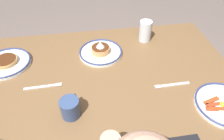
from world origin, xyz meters
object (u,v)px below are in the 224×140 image
drinking_glass (145,32)px  fork_far (43,87)px  plate_near_main (101,51)px  fork_near (172,85)px  plate_center_pancakes (6,63)px  coffee_mug (70,107)px  plate_far_companion (224,104)px

drinking_glass → fork_far: bearing=28.4°
plate_near_main → fork_near: size_ratio=1.38×
drinking_glass → plate_center_pancakes: bearing=8.3°
drinking_glass → fork_far: (0.63, 0.34, -0.06)m
plate_near_main → fork_far: size_ratio=1.36×
coffee_mug → fork_far: 0.24m
plate_near_main → fork_far: plate_near_main is taller
plate_center_pancakes → drinking_glass: drinking_glass is taller
plate_near_main → coffee_mug: bearing=66.9°
coffee_mug → fork_far: coffee_mug is taller
plate_near_main → coffee_mug: coffee_mug is taller
coffee_mug → fork_far: (0.14, -0.19, -0.05)m
plate_near_main → coffee_mug: size_ratio=2.27×
plate_far_companion → drinking_glass: (0.22, -0.60, 0.05)m
plate_near_main → coffee_mug: 0.47m
plate_near_main → fork_far: 0.40m
fork_near → plate_far_companion: bearing=139.1°
plate_center_pancakes → drinking_glass: bearing=-171.7°
plate_far_companion → fork_near: plate_far_companion is taller
plate_near_main → drinking_glass: bearing=-160.6°
plate_far_companion → fork_near: (0.19, -0.17, -0.01)m
plate_near_main → fork_near: plate_near_main is taller
coffee_mug → fork_near: (-0.52, -0.10, -0.05)m
plate_center_pancakes → fork_near: (-0.89, 0.31, -0.01)m
plate_near_main → plate_center_pancakes: bearing=1.9°
plate_center_pancakes → coffee_mug: coffee_mug is taller
coffee_mug → plate_near_main: bearing=-113.1°
plate_far_companion → drinking_glass: 0.64m
drinking_glass → fork_near: drinking_glass is taller
plate_center_pancakes → coffee_mug: (-0.37, 0.41, 0.03)m
drinking_glass → plate_far_companion: bearing=110.4°
plate_far_companion → drinking_glass: bearing=-69.6°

